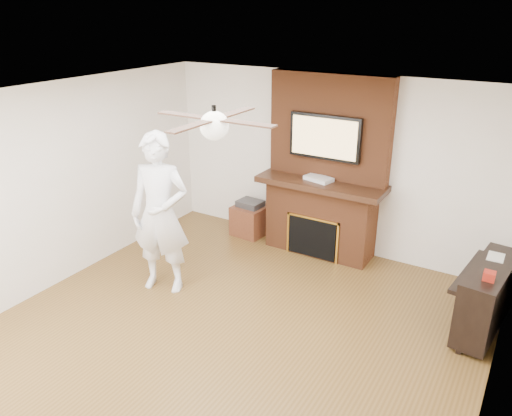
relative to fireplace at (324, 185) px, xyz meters
The scene contains 12 objects.
room_shell 2.56m from the fireplace, 90.00° to the right, with size 5.36×5.86×2.86m.
fireplace is the anchor object (origin of this frame).
tv 0.69m from the fireplace, 90.00° to the right, with size 1.00×0.08×0.60m.
ceiling_fan 2.88m from the fireplace, 90.00° to the right, with size 1.21×1.21×0.31m.
person 2.33m from the fireplace, 122.52° to the right, with size 0.73×0.49×1.99m, color white.
side_table 1.38m from the fireplace, behind, with size 0.51×0.51×0.55m.
piano 2.54m from the fireplace, 21.08° to the right, with size 0.58×1.23×0.87m.
cable_box 0.15m from the fireplace, 110.53° to the right, with size 0.38×0.22×0.05m, color silver.
candle_orange 0.97m from the fireplace, 143.33° to the right, with size 0.06×0.06×0.12m, color #BA6815.
candle_green 0.98m from the fireplace, 118.98° to the right, with size 0.07×0.07×0.09m, color #2E742E.
candle_cream 0.95m from the fireplace, 63.45° to the right, with size 0.08×0.08×0.12m, color #FFEDCA.
candle_blue 0.97m from the fireplace, 61.43° to the right, with size 0.06×0.06×0.09m, color teal.
Camera 1 is at (2.55, -3.54, 3.30)m, focal length 35.00 mm.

